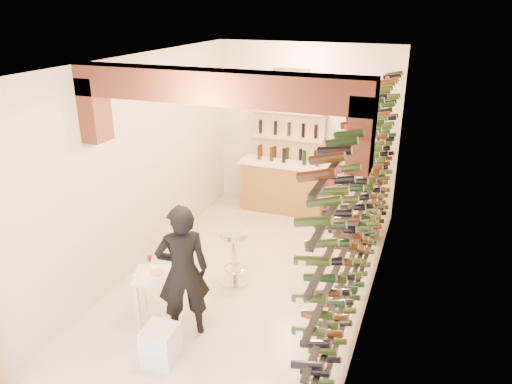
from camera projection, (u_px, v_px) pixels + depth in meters
ground at (249, 279)px, 7.26m from camera, size 6.00×6.00×0.00m
room_shell at (241, 138)px, 6.21m from camera, size 3.52×6.02×3.21m
wine_rack at (360, 198)px, 6.19m from camera, size 0.32×5.70×2.56m
back_counter at (284, 185)px, 9.47m from camera, size 1.70×0.62×1.29m
back_shelving at (288, 150)px, 9.44m from camera, size 1.40×0.31×2.73m
tasting_table at (155, 282)px, 6.14m from camera, size 0.62×0.62×0.84m
white_stool at (161, 345)px, 5.54m from camera, size 0.38×0.38×0.46m
person at (183, 272)px, 5.81m from camera, size 0.76×0.70×1.74m
chrome_barstool at (234, 253)px, 7.02m from camera, size 0.43×0.43×0.84m
crate_lower at (364, 231)px, 8.48m from camera, size 0.51×0.43×0.26m
crate_upper at (365, 218)px, 8.39m from camera, size 0.52×0.44×0.25m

